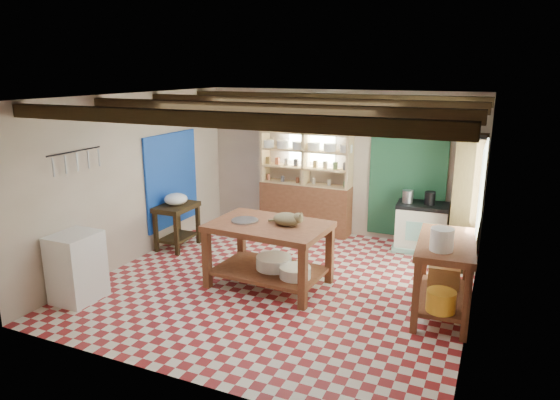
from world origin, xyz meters
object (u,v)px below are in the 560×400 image
at_px(work_table, 269,255).
at_px(cat, 287,219).
at_px(right_counter, 443,278).
at_px(stove, 421,227).
at_px(prep_table, 177,226).
at_px(white_cabinet, 77,267).

distance_m(work_table, cat, 0.59).
relative_size(work_table, right_counter, 1.20).
bearing_deg(stove, prep_table, -162.14).
bearing_deg(work_table, cat, 11.31).
height_order(work_table, right_counter, right_counter).
distance_m(stove, right_counter, 2.27).
relative_size(work_table, prep_table, 2.11).
relative_size(stove, white_cabinet, 0.91).
height_order(prep_table, right_counter, right_counter).
xyz_separation_m(work_table, prep_table, (-2.07, 0.75, -0.07)).
bearing_deg(stove, right_counter, -79.00).
distance_m(white_cabinet, cat, 2.81).
height_order(stove, white_cabinet, white_cabinet).
height_order(white_cabinet, cat, cat).
bearing_deg(prep_table, white_cabinet, -91.28).
height_order(work_table, stove, work_table).
bearing_deg(white_cabinet, right_counter, 18.87).
relative_size(prep_table, white_cabinet, 0.83).
distance_m(prep_table, cat, 2.50).
xyz_separation_m(work_table, white_cabinet, (-2.09, -1.43, 0.00)).
bearing_deg(work_table, stove, 55.86).
xyz_separation_m(prep_table, right_counter, (4.38, -0.65, 0.10)).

